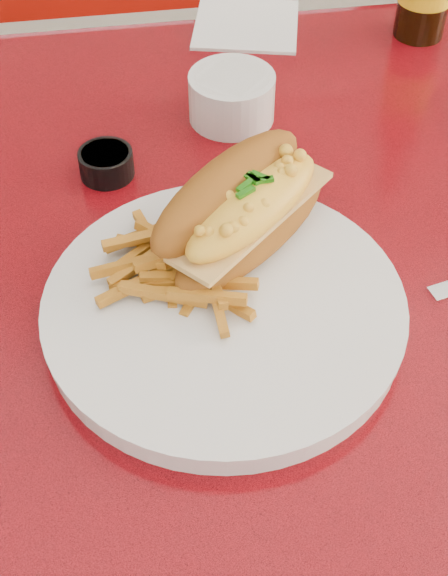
{
  "coord_description": "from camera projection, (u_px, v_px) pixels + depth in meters",
  "views": [
    {
      "loc": [
        -0.18,
        -0.58,
        1.3
      ],
      "look_at": [
        -0.11,
        -0.13,
        0.81
      ],
      "focal_mm": 50.0,
      "sensor_mm": 36.0,
      "label": 1
    }
  ],
  "objects": [
    {
      "name": "sauce_cup_left",
      "position": [
        106.0,
        162.0,
        0.82
      ],
      "size": [
        0.06,
        0.06,
        0.03
      ],
      "rotation": [
        0.0,
        0.0,
        0.04
      ],
      "color": "black",
      "rests_on": "diner_table"
    },
    {
      "name": "diner_table",
      "position": [
        299.0,
        315.0,
        0.92
      ],
      "size": [
        1.23,
        0.83,
        0.77
      ],
      "color": "red",
      "rests_on": "ground"
    },
    {
      "name": "fries_pile",
      "position": [
        175.0,
        266.0,
        0.69
      ],
      "size": [
        0.13,
        0.13,
        0.03
      ],
      "primitive_type": null,
      "rotation": [
        0.0,
        0.0,
        -0.25
      ],
      "color": "orange",
      "rests_on": "dinner_plate"
    },
    {
      "name": "mac_hoagie",
      "position": [
        243.0,
        208.0,
        0.71
      ],
      "size": [
        0.21,
        0.21,
        0.09
      ],
      "rotation": [
        0.0,
        0.0,
        0.74
      ],
      "color": "#915217",
      "rests_on": "dinner_plate"
    },
    {
      "name": "dinner_plate",
      "position": [
        224.0,
        310.0,
        0.69
      ],
      "size": [
        0.32,
        0.32,
        0.02
      ],
      "rotation": [
        0.0,
        0.0,
        -0.01
      ],
      "color": "silver",
      "rests_on": "diner_table"
    },
    {
      "name": "paper_napkin",
      "position": [
        246.0,
        25.0,
        1.04
      ],
      "size": [
        0.16,
        0.16,
        0.0
      ],
      "primitive_type": "cube",
      "rotation": [
        0.0,
        0.0,
        -0.24
      ],
      "color": "white",
      "rests_on": "diner_table"
    },
    {
      "name": "ground",
      "position": [
        274.0,
        549.0,
        1.36
      ],
      "size": [
        8.0,
        8.0,
        0.0
      ],
      "primitive_type": "plane",
      "color": "beige",
      "rests_on": "ground"
    },
    {
      "name": "fork",
      "position": [
        294.0,
        271.0,
        0.71
      ],
      "size": [
        0.09,
        0.15,
        0.0
      ],
      "rotation": [
        0.0,
        0.0,
        2.06
      ],
      "color": "silver",
      "rests_on": "dinner_plate"
    },
    {
      "name": "booth_bench_far",
      "position": [
        205.0,
        129.0,
        1.7
      ],
      "size": [
        1.2,
        0.51,
        0.9
      ],
      "color": "#98140A",
      "rests_on": "ground"
    },
    {
      "name": "gravy_ramekin",
      "position": [
        232.0,
        96.0,
        0.88
      ],
      "size": [
        0.13,
        0.13,
        0.05
      ],
      "rotation": [
        0.0,
        0.0,
        0.44
      ],
      "color": "silver",
      "rests_on": "diner_table"
    }
  ]
}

